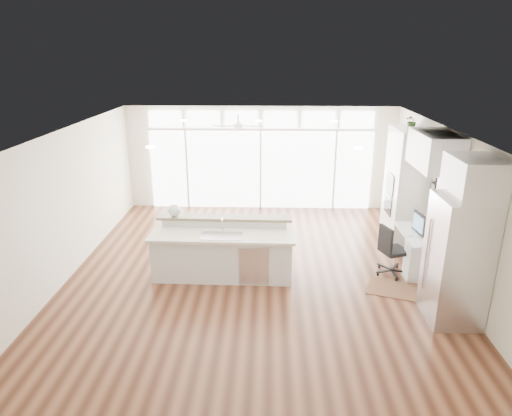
{
  "coord_description": "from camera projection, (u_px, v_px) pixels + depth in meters",
  "views": [
    {
      "loc": [
        0.23,
        -7.75,
        4.03
      ],
      "look_at": [
        -0.02,
        0.6,
        1.14
      ],
      "focal_mm": 32.0,
      "sensor_mm": 36.0,
      "label": 1
    }
  ],
  "objects": [
    {
      "name": "upper_cabinets",
      "position": [
        435.0,
        151.0,
        8.07
      ],
      "size": [
        0.64,
        1.3,
        0.64
      ],
      "primitive_type": "cube",
      "color": "silver",
      "rests_on": "wall_right"
    },
    {
      "name": "wall_front",
      "position": [
        244.0,
        342.0,
        4.43
      ],
      "size": [
        7.0,
        0.04,
        2.7
      ],
      "primitive_type": "cube",
      "color": "beige",
      "rests_on": "floor"
    },
    {
      "name": "fishbowl",
      "position": [
        174.0,
        210.0,
        8.62
      ],
      "size": [
        0.27,
        0.27,
        0.23
      ],
      "primitive_type": "sphere",
      "rotation": [
        0.0,
        0.0,
        -0.17
      ],
      "color": "silver",
      "rests_on": "kitchen_island"
    },
    {
      "name": "ceiling",
      "position": [
        256.0,
        133.0,
        7.76
      ],
      "size": [
        7.0,
        8.0,
        0.02
      ],
      "primitive_type": "cube",
      "color": "white",
      "rests_on": "wall_back"
    },
    {
      "name": "wall_back",
      "position": [
        261.0,
        158.0,
        11.98
      ],
      "size": [
        7.0,
        0.04,
        2.7
      ],
      "primitive_type": "cube",
      "color": "beige",
      "rests_on": "floor"
    },
    {
      "name": "oven_cabinet",
      "position": [
        405.0,
        186.0,
        9.85
      ],
      "size": [
        0.64,
        1.2,
        2.5
      ],
      "primitive_type": "cube",
      "color": "silver",
      "rests_on": "floor"
    },
    {
      "name": "recessed_lights",
      "position": [
        257.0,
        132.0,
        7.96
      ],
      "size": [
        3.4,
        3.0,
        0.02
      ],
      "primitive_type": "cube",
      "color": "white",
      "rests_on": "ceiling"
    },
    {
      "name": "wall_right",
      "position": [
        453.0,
        210.0,
        8.11
      ],
      "size": [
        0.04,
        8.0,
        2.7
      ],
      "primitive_type": "cube",
      "color": "beige",
      "rests_on": "floor"
    },
    {
      "name": "keyboard",
      "position": [
        409.0,
        233.0,
        8.6
      ],
      "size": [
        0.15,
        0.31,
        0.01
      ],
      "primitive_type": "cube",
      "rotation": [
        0.0,
        0.0,
        -0.13
      ],
      "color": "silver",
      "rests_on": "desk_nook"
    },
    {
      "name": "refrigerator",
      "position": [
        457.0,
        260.0,
        6.96
      ],
      "size": [
        0.76,
        0.9,
        2.0
      ],
      "primitive_type": "cube",
      "color": "silver",
      "rests_on": "floor"
    },
    {
      "name": "office_chair",
      "position": [
        394.0,
        250.0,
        8.54
      ],
      "size": [
        0.63,
        0.61,
        0.97
      ],
      "primitive_type": "cube",
      "rotation": [
        0.0,
        0.0,
        0.35
      ],
      "color": "black",
      "rests_on": "floor"
    },
    {
      "name": "potted_plant",
      "position": [
        412.0,
        123.0,
        9.4
      ],
      "size": [
        0.31,
        0.34,
        0.25
      ],
      "primitive_type": "imported",
      "rotation": [
        0.0,
        0.0,
        0.1
      ],
      "color": "#345825",
      "rests_on": "oven_cabinet"
    },
    {
      "name": "transom_row",
      "position": [
        261.0,
        119.0,
        11.59
      ],
      "size": [
        5.9,
        0.06,
        0.4
      ],
      "primitive_type": "cube",
      "color": "white",
      "rests_on": "wall_back"
    },
    {
      "name": "desk_window",
      "position": [
        446.0,
        194.0,
        8.33
      ],
      "size": [
        0.04,
        0.85,
        0.85
      ],
      "primitive_type": "cube",
      "color": "white",
      "rests_on": "wall_right"
    },
    {
      "name": "ceiling_fan",
      "position": [
        238.0,
        122.0,
        10.5
      ],
      "size": [
        1.16,
        1.16,
        0.32
      ],
      "primitive_type": "cube",
      "color": "silver",
      "rests_on": "ceiling"
    },
    {
      "name": "glass_wall",
      "position": [
        261.0,
        170.0,
        12.03
      ],
      "size": [
        5.8,
        0.06,
        2.08
      ],
      "primitive_type": "cube",
      "color": "white",
      "rests_on": "wall_back"
    },
    {
      "name": "fridge_cabinet",
      "position": [
        474.0,
        178.0,
        6.53
      ],
      "size": [
        0.64,
        0.9,
        0.6
      ],
      "primitive_type": "cube",
      "color": "silver",
      "rests_on": "wall_right"
    },
    {
      "name": "monitor",
      "position": [
        419.0,
        223.0,
        8.53
      ],
      "size": [
        0.15,
        0.51,
        0.42
      ],
      "primitive_type": "cube",
      "rotation": [
        0.0,
        0.0,
        0.13
      ],
      "color": "black",
      "rests_on": "desk_nook"
    },
    {
      "name": "kitchen_island",
      "position": [
        222.0,
        251.0,
        8.4
      ],
      "size": [
        2.68,
        1.06,
        1.05
      ],
      "primitive_type": "cube",
      "rotation": [
        0.0,
        0.0,
        -0.02
      ],
      "color": "silver",
      "rests_on": "floor"
    },
    {
      "name": "wall_left",
      "position": [
        64.0,
        206.0,
        8.3
      ],
      "size": [
        0.04,
        8.0,
        2.7
      ],
      "primitive_type": "cube",
      "color": "beige",
      "rests_on": "floor"
    },
    {
      "name": "rug",
      "position": [
        395.0,
        289.0,
        8.12
      ],
      "size": [
        1.1,
        0.94,
        0.01
      ],
      "primitive_type": "cube",
      "rotation": [
        0.0,
        0.0,
        -0.33
      ],
      "color": "#371E11",
      "rests_on": "floor"
    },
    {
      "name": "floor",
      "position": [
        256.0,
        275.0,
        8.65
      ],
      "size": [
        7.0,
        8.0,
        0.02
      ],
      "primitive_type": "cube",
      "color": "#402013",
      "rests_on": "ground"
    },
    {
      "name": "desk_nook",
      "position": [
        420.0,
        252.0,
        8.72
      ],
      "size": [
        0.72,
        1.3,
        0.76
      ],
      "primitive_type": "cube",
      "color": "silver",
      "rests_on": "floor"
    },
    {
      "name": "framed_photos",
      "position": [
        433.0,
        192.0,
        8.96
      ],
      "size": [
        0.06,
        0.22,
        0.8
      ],
      "primitive_type": "cube",
      "color": "black",
      "rests_on": "wall_right"
    }
  ]
}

